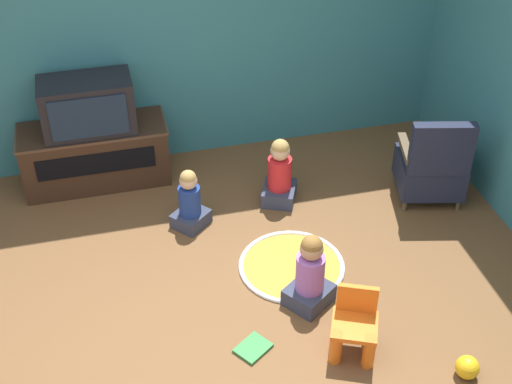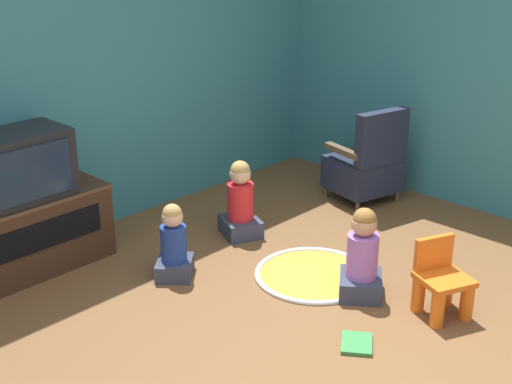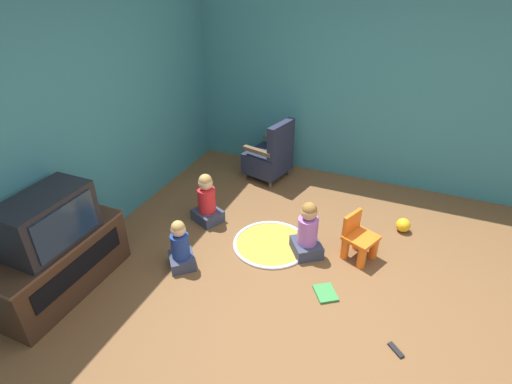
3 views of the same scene
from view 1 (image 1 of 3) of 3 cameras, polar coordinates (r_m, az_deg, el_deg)
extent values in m
plane|color=brown|center=(5.01, -2.55, -12.51)|extent=(30.00, 30.00, 0.00)
cube|color=teal|center=(6.30, -9.26, 13.11)|extent=(5.70, 0.12, 2.63)
cube|color=#382316|center=(6.49, -12.73, 2.93)|extent=(1.26, 0.49, 0.56)
cube|color=#503626|center=(6.35, -13.04, 4.92)|extent=(1.28, 0.50, 0.02)
cube|color=black|center=(6.25, -12.65, 2.22)|extent=(1.01, 0.01, 0.20)
cube|color=black|center=(6.21, -13.34, 6.77)|extent=(0.77, 0.42, 0.47)
cube|color=#142338|center=(6.02, -13.22, 5.79)|extent=(0.63, 0.02, 0.37)
cylinder|color=brown|center=(6.69, 14.99, 1.28)|extent=(0.04, 0.04, 0.10)
cylinder|color=brown|center=(6.58, 11.14, 1.27)|extent=(0.04, 0.04, 0.10)
cylinder|color=brown|center=(6.35, 15.85, -0.99)|extent=(0.04, 0.04, 0.10)
cylinder|color=brown|center=(6.24, 11.80, -1.05)|extent=(0.04, 0.04, 0.10)
cube|color=#1E2338|center=(6.35, 13.70, 1.57)|extent=(0.64, 0.62, 0.29)
cube|color=#1E2338|center=(5.97, 14.63, 3.33)|extent=(0.52, 0.22, 0.46)
cube|color=brown|center=(6.28, 16.10, 3.40)|extent=(0.17, 0.44, 0.05)
cube|color=brown|center=(6.16, 11.90, 3.43)|extent=(0.17, 0.44, 0.05)
cylinder|color=orange|center=(4.88, 6.40, -12.23)|extent=(0.09, 0.09, 0.27)
cylinder|color=orange|center=(4.88, 9.02, -12.49)|extent=(0.09, 0.09, 0.27)
cylinder|color=orange|center=(5.01, 6.58, -10.49)|extent=(0.09, 0.09, 0.27)
cylinder|color=orange|center=(5.02, 9.12, -10.74)|extent=(0.09, 0.09, 0.27)
cube|color=orange|center=(4.86, 7.89, -10.57)|extent=(0.40, 0.39, 0.04)
cube|color=orange|center=(4.86, 8.11, -8.43)|extent=(0.27, 0.14, 0.22)
cylinder|color=gold|center=(5.59, 2.87, -5.95)|extent=(0.83, 0.83, 0.01)
torus|color=silver|center=(5.59, 2.87, -5.91)|extent=(0.83, 0.83, 0.04)
cube|color=#33384C|center=(5.97, -5.23, -2.13)|extent=(0.37, 0.36, 0.12)
cylinder|color=navy|center=(5.86, -5.33, -0.68)|extent=(0.18, 0.18, 0.26)
sphere|color=#D8AD8C|center=(5.74, -5.44, 0.90)|extent=(0.15, 0.15, 0.15)
sphere|color=tan|center=(5.72, -5.46, 1.11)|extent=(0.14, 0.14, 0.14)
cube|color=#33384C|center=(6.21, 1.86, -0.10)|extent=(0.38, 0.40, 0.14)
cylinder|color=red|center=(6.09, 1.90, 1.52)|extent=(0.21, 0.21, 0.29)
sphere|color=#D8AD8C|center=(5.96, 1.95, 3.30)|extent=(0.17, 0.17, 0.17)
sphere|color=tan|center=(5.94, 1.95, 3.54)|extent=(0.15, 0.15, 0.15)
cube|color=#33384C|center=(5.29, 4.24, -8.20)|extent=(0.42, 0.41, 0.14)
cylinder|color=#A566BF|center=(5.13, 4.35, -6.47)|extent=(0.21, 0.21, 0.30)
sphere|color=tan|center=(4.98, 4.47, -4.55)|extent=(0.17, 0.17, 0.17)
sphere|color=olive|center=(4.96, 4.49, -4.30)|extent=(0.16, 0.16, 0.16)
sphere|color=yellow|center=(5.00, 16.55, -13.30)|extent=(0.16, 0.16, 0.16)
cube|color=#337F3D|center=(5.00, -0.24, -12.38)|extent=(0.29, 0.28, 0.02)
camera|label=2|loc=(2.87, -62.07, -16.10)|focal=50.00mm
camera|label=3|loc=(3.52, -47.35, 7.06)|focal=28.00mm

